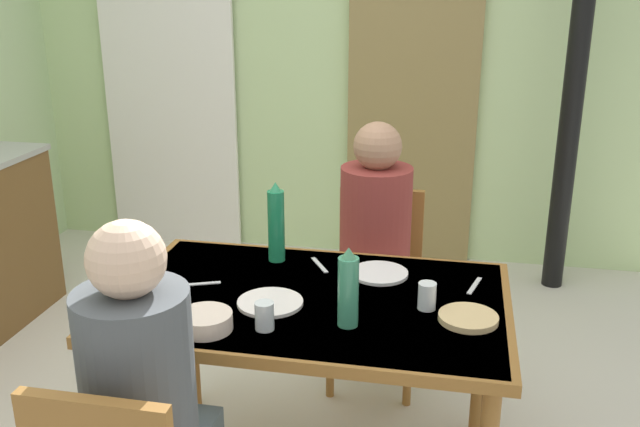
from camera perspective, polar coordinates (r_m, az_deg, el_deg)
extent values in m
cube|color=#BCD897|center=(4.55, 0.81, 14.60)|extent=(4.20, 0.10, 2.90)
cube|color=olive|center=(4.46, 7.46, 8.53)|extent=(0.80, 0.05, 2.00)
cylinder|color=black|center=(4.17, 20.23, 13.09)|extent=(0.12, 0.12, 2.90)
cube|color=white|center=(4.79, -12.20, 11.61)|extent=(0.90, 0.03, 2.44)
cube|color=#915E29|center=(2.43, -0.70, -7.15)|extent=(1.34, 0.85, 0.04)
cube|color=beige|center=(2.42, -0.71, -6.75)|extent=(1.28, 0.82, 0.00)
cylinder|color=#915E29|center=(3.07, -10.39, -9.41)|extent=(0.06, 0.06, 0.70)
cylinder|color=#915E29|center=(2.88, 12.86, -11.58)|extent=(0.06, 0.06, 0.70)
cube|color=#915E29|center=(3.16, 4.47, -6.24)|extent=(0.40, 0.40, 0.04)
cube|color=#915E29|center=(3.24, 4.96, -1.55)|extent=(0.38, 0.04, 0.42)
cylinder|color=#915E29|center=(3.11, 7.12, -11.88)|extent=(0.04, 0.04, 0.41)
cylinder|color=#915E29|center=(3.15, 0.82, -11.34)|extent=(0.04, 0.04, 0.41)
cylinder|color=#915E29|center=(3.41, 7.59, -8.99)|extent=(0.04, 0.04, 0.41)
cylinder|color=#915E29|center=(3.44, 1.88, -8.54)|extent=(0.04, 0.04, 0.41)
cylinder|color=#4C5156|center=(1.96, -14.48, -13.09)|extent=(0.30, 0.30, 0.52)
sphere|color=beige|center=(1.80, -15.38, -3.58)|extent=(0.20, 0.20, 0.20)
cube|color=maroon|center=(2.99, 4.11, -6.48)|extent=(0.30, 0.22, 0.12)
cylinder|color=maroon|center=(2.99, 4.50, -1.09)|extent=(0.30, 0.30, 0.52)
sphere|color=#A87A5B|center=(2.89, 4.68, 5.45)|extent=(0.20, 0.20, 0.20)
cylinder|color=#3B8C68|center=(2.19, 2.28, -6.35)|extent=(0.07, 0.07, 0.23)
cone|color=#41845D|center=(2.14, 2.33, -3.19)|extent=(0.05, 0.05, 0.04)
cylinder|color=#1C7D4D|center=(2.68, -3.56, -1.02)|extent=(0.06, 0.06, 0.28)
cone|color=#288555|center=(2.63, -3.62, 2.17)|extent=(0.04, 0.04, 0.04)
cylinder|color=beige|center=(2.23, -9.25, -8.59)|extent=(0.17, 0.17, 0.05)
cylinder|color=white|center=(2.38, -4.04, -7.18)|extent=(0.22, 0.22, 0.01)
cylinder|color=white|center=(2.60, 4.82, -4.82)|extent=(0.21, 0.21, 0.01)
cylinder|color=silver|center=(2.20, -4.51, -8.24)|extent=(0.06, 0.06, 0.09)
cylinder|color=silver|center=(2.35, 8.63, -6.60)|extent=(0.06, 0.06, 0.09)
cylinder|color=#DBB77A|center=(2.31, 11.88, -8.24)|extent=(0.19, 0.19, 0.02)
cube|color=silver|center=(2.67, -0.04, -4.18)|extent=(0.09, 0.14, 0.00)
cube|color=silver|center=(2.40, -14.54, -7.56)|extent=(0.15, 0.07, 0.00)
cube|color=silver|center=(2.56, 12.36, -5.72)|extent=(0.05, 0.15, 0.00)
cube|color=silver|center=(2.55, -9.71, -5.62)|extent=(0.14, 0.07, 0.00)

